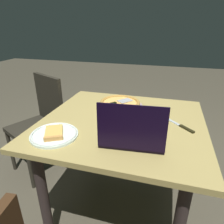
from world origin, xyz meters
The scene contains 7 objects.
ground_plane centered at (0.00, 0.00, 0.00)m, with size 12.00×12.00×0.00m, color #4D4738.
dining_table centered at (0.00, 0.00, 0.65)m, with size 1.03×0.98×0.77m.
laptop centered at (0.11, -0.25, 0.82)m, with size 0.34×0.27×0.25m.
pizza_plate centered at (-0.32, -0.30, 0.78)m, with size 0.26×0.26×0.04m.
pizza_tray centered at (-0.07, 0.23, 0.79)m, with size 0.34×0.34×0.04m.
table_knife centered at (0.36, 0.01, 0.78)m, with size 0.19×0.19×0.01m.
chair_near centered at (-0.85, 0.31, 0.52)m, with size 0.55×0.55×0.92m.
Camera 1 is at (0.26, -1.14, 1.35)m, focal length 32.30 mm.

